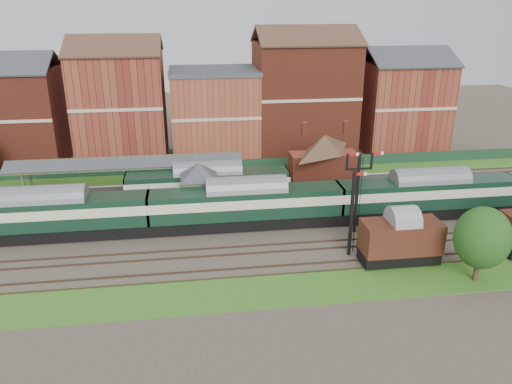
{
  "coord_description": "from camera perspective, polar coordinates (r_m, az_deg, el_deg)",
  "views": [
    {
      "loc": [
        -3.83,
        -45.55,
        21.66
      ],
      "look_at": [
        2.76,
        2.0,
        3.0
      ],
      "focal_mm": 35.0,
      "sensor_mm": 36.0,
      "label": 1
    }
  ],
  "objects": [
    {
      "name": "platform",
      "position": [
        59.22,
        -8.5,
        0.06
      ],
      "size": [
        55.0,
        3.4,
        1.0
      ],
      "primitive_type": "cube",
      "color": "#2D2D2D",
      "rests_on": "ground"
    },
    {
      "name": "semaphore_siding",
      "position": [
        44.55,
        10.91,
        -2.3
      ],
      "size": [
        1.23,
        0.25,
        8.0
      ],
      "color": "black",
      "rests_on": "ground"
    },
    {
      "name": "town_backdrop",
      "position": [
        72.15,
        -4.9,
        9.44
      ],
      "size": [
        69.0,
        10.0,
        16.0
      ],
      "color": "maroon",
      "rests_on": "ground"
    },
    {
      "name": "goods_van_a",
      "position": [
        44.98,
        16.19,
        -5.15
      ],
      "size": [
        6.76,
        2.93,
        4.1
      ],
      "color": "black",
      "rests_on": "ground"
    },
    {
      "name": "grass_front",
      "position": [
        40.1,
        -1.19,
        -11.4
      ],
      "size": [
        90.0,
        5.0,
        0.06
      ],
      "primitive_type": "cube",
      "color": "#2D6619",
      "rests_on": "ground"
    },
    {
      "name": "dmu_train",
      "position": [
        49.68,
        -1.12,
        -1.36
      ],
      "size": [
        57.42,
        3.02,
        4.41
      ],
      "color": "black",
      "rests_on": "ground"
    },
    {
      "name": "semaphore_bracket",
      "position": [
        48.94,
        11.56,
        0.43
      ],
      "size": [
        3.6,
        0.25,
        8.18
      ],
      "color": "black",
      "rests_on": "ground"
    },
    {
      "name": "signal_box",
      "position": [
        52.19,
        -6.47,
        0.37
      ],
      "size": [
        5.4,
        5.4,
        6.0
      ],
      "color": "#5C6A4B",
      "rests_on": "ground"
    },
    {
      "name": "brick_hut",
      "position": [
        53.65,
        2.18,
        -1.2
      ],
      "size": [
        3.2,
        2.64,
        2.94
      ],
      "color": "maroon",
      "rests_on": "ground"
    },
    {
      "name": "fence",
      "position": [
        67.01,
        -4.23,
        3.0
      ],
      "size": [
        90.0,
        0.12,
        1.5
      ],
      "primitive_type": "cube",
      "color": "#193823",
      "rests_on": "ground"
    },
    {
      "name": "tree_far",
      "position": [
        43.66,
        24.46,
        -4.79
      ],
      "size": [
        4.44,
        4.44,
        6.47
      ],
      "color": "#382619",
      "rests_on": "ground"
    },
    {
      "name": "grass_back",
      "position": [
        65.35,
        -4.09,
        1.86
      ],
      "size": [
        90.0,
        4.5,
        0.06
      ],
      "primitive_type": "cube",
      "color": "#2D6619",
      "rests_on": "ground"
    },
    {
      "name": "platform_railcar",
      "position": [
        55.52,
        -5.49,
        0.87
      ],
      "size": [
        17.99,
        2.84,
        4.14
      ],
      "color": "black",
      "rests_on": "ground"
    },
    {
      "name": "ground",
      "position": [
        50.58,
        -2.8,
        -4.14
      ],
      "size": [
        160.0,
        160.0,
        0.0
      ],
      "primitive_type": "plane",
      "color": "#473D33",
      "rests_on": "ground"
    },
    {
      "name": "canopy",
      "position": [
        58.32,
        -14.63,
        3.51
      ],
      "size": [
        26.0,
        3.89,
        4.08
      ],
      "color": "#474B2F",
      "rests_on": "platform"
    },
    {
      "name": "station_building",
      "position": [
        60.19,
        7.74,
        3.94
      ],
      "size": [
        8.1,
        8.1,
        5.9
      ],
      "color": "maroon",
      "rests_on": "platform"
    }
  ]
}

